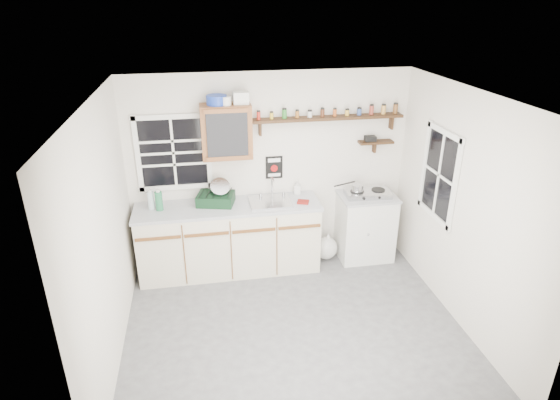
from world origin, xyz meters
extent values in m
cube|color=#49494B|center=(0.00, 0.00, -0.01)|extent=(3.60, 3.20, 0.02)
cube|color=white|center=(0.00, 0.00, 2.51)|extent=(3.60, 3.20, 0.02)
cube|color=silver|center=(-1.81, 0.00, 1.25)|extent=(0.02, 3.20, 2.50)
cube|color=silver|center=(1.81, 0.00, 1.25)|extent=(0.02, 3.20, 2.50)
cube|color=silver|center=(0.00, 1.61, 1.25)|extent=(3.60, 0.02, 2.50)
cube|color=silver|center=(0.00, -1.61, 1.25)|extent=(3.60, 0.02, 2.50)
cube|color=beige|center=(-0.58, 1.30, 0.44)|extent=(2.27, 0.60, 0.88)
cube|color=#9FA1A7|center=(-0.58, 1.30, 0.90)|extent=(2.31, 0.62, 0.04)
cube|color=brown|center=(-1.44, 0.99, 0.70)|extent=(0.53, 0.02, 0.03)
cube|color=brown|center=(-0.87, 0.99, 0.70)|extent=(0.53, 0.02, 0.03)
cube|color=brown|center=(-0.30, 0.99, 0.70)|extent=(0.53, 0.02, 0.03)
cube|color=brown|center=(0.27, 0.99, 0.70)|extent=(0.53, 0.02, 0.03)
cube|color=silver|center=(1.25, 1.33, 0.44)|extent=(0.70, 0.55, 0.88)
cube|color=#9FA1A7|center=(1.25, 1.33, 0.90)|extent=(0.73, 0.57, 0.03)
cube|color=#B0B0B5|center=(-0.05, 1.30, 0.93)|extent=(0.52, 0.44, 0.03)
cylinder|color=#B0B0B5|center=(0.00, 1.46, 1.06)|extent=(0.02, 0.02, 0.28)
cylinder|color=#B0B0B5|center=(0.00, 1.40, 1.19)|extent=(0.02, 0.14, 0.02)
cube|color=brown|center=(-0.55, 1.45, 1.82)|extent=(0.60, 0.30, 0.65)
cube|color=black|center=(-0.55, 1.29, 1.82)|extent=(0.48, 0.02, 0.52)
cylinder|color=#1835A2|center=(-0.65, 1.45, 2.21)|extent=(0.24, 0.24, 0.11)
cube|color=silver|center=(-0.36, 1.45, 2.22)|extent=(0.18, 0.15, 0.14)
cylinder|color=silver|center=(-0.54, 1.40, 2.20)|extent=(0.12, 0.12, 0.10)
cube|color=black|center=(0.73, 1.51, 1.92)|extent=(1.91, 0.18, 0.04)
cube|color=black|center=(-0.13, 1.55, 1.82)|extent=(0.03, 0.10, 0.18)
cube|color=black|center=(1.58, 1.55, 1.82)|extent=(0.03, 0.10, 0.18)
cylinder|color=red|center=(-0.15, 1.51, 1.98)|extent=(0.05, 0.05, 0.09)
cylinder|color=black|center=(-0.15, 1.51, 2.04)|extent=(0.04, 0.04, 0.02)
cylinder|color=gold|center=(0.01, 1.51, 1.98)|extent=(0.04, 0.04, 0.08)
cylinder|color=black|center=(0.01, 1.51, 2.02)|extent=(0.04, 0.04, 0.02)
cylinder|color=#267226|center=(0.17, 1.51, 1.99)|extent=(0.06, 0.06, 0.11)
cylinder|color=black|center=(0.17, 1.51, 2.06)|extent=(0.05, 0.05, 0.02)
cylinder|color=#99591E|center=(0.33, 1.51, 1.98)|extent=(0.05, 0.05, 0.08)
cylinder|color=black|center=(0.33, 1.51, 2.03)|extent=(0.04, 0.04, 0.02)
cylinder|color=silver|center=(0.49, 1.51, 1.98)|extent=(0.06, 0.06, 0.07)
cylinder|color=black|center=(0.49, 1.51, 2.02)|extent=(0.05, 0.05, 0.02)
cylinder|color=#4C2614|center=(0.65, 1.51, 1.99)|extent=(0.05, 0.05, 0.09)
cylinder|color=black|center=(0.65, 1.51, 2.04)|extent=(0.05, 0.05, 0.02)
cylinder|color=#B24C19|center=(0.80, 1.51, 1.98)|extent=(0.04, 0.04, 0.09)
cylinder|color=black|center=(0.80, 1.51, 2.03)|extent=(0.04, 0.04, 0.02)
cylinder|color=gold|center=(0.96, 1.51, 1.97)|extent=(0.05, 0.05, 0.07)
cylinder|color=black|center=(0.96, 1.51, 2.02)|extent=(0.05, 0.05, 0.02)
cylinder|color=#334C8C|center=(1.12, 1.51, 1.98)|extent=(0.06, 0.06, 0.08)
cylinder|color=black|center=(1.12, 1.51, 2.03)|extent=(0.05, 0.05, 0.02)
cylinder|color=maroon|center=(1.28, 1.51, 1.99)|extent=(0.06, 0.06, 0.11)
cylinder|color=black|center=(1.28, 1.51, 2.06)|extent=(0.05, 0.05, 0.02)
cylinder|color=#BF8C3F|center=(1.44, 1.51, 1.99)|extent=(0.06, 0.06, 0.11)
cylinder|color=black|center=(1.44, 1.51, 2.06)|extent=(0.05, 0.05, 0.02)
cylinder|color=brown|center=(1.60, 1.51, 2.00)|extent=(0.06, 0.06, 0.12)
cylinder|color=black|center=(1.60, 1.51, 2.07)|extent=(0.05, 0.05, 0.02)
cube|color=black|center=(1.38, 1.52, 1.57)|extent=(0.45, 0.15, 0.03)
cube|color=black|center=(1.38, 1.56, 1.49)|extent=(0.03, 0.08, 0.14)
cube|color=black|center=(1.30, 1.52, 1.62)|extent=(0.14, 0.10, 0.07)
cube|color=black|center=(0.05, 1.59, 1.28)|extent=(0.22, 0.01, 0.30)
cube|color=white|center=(0.05, 1.58, 1.38)|extent=(0.16, 0.00, 0.05)
cylinder|color=#A50C0C|center=(0.05, 1.58, 1.27)|extent=(0.09, 0.01, 0.09)
cube|color=white|center=(0.05, 1.58, 1.18)|extent=(0.16, 0.00, 0.04)
cube|color=black|center=(-1.20, 1.59, 1.55)|extent=(0.85, 0.02, 0.90)
cube|color=silver|center=(-1.20, 1.59, 1.55)|extent=(0.93, 0.03, 0.98)
cube|color=black|center=(1.79, 0.55, 1.45)|extent=(0.02, 0.70, 1.00)
cube|color=silver|center=(1.79, 0.55, 1.45)|extent=(0.03, 0.78, 1.08)
cylinder|color=silver|center=(-1.51, 1.36, 1.03)|extent=(0.08, 0.08, 0.23)
cylinder|color=silver|center=(-1.51, 1.36, 1.16)|extent=(0.04, 0.04, 0.03)
cylinder|color=#257046|center=(-1.41, 1.31, 1.04)|extent=(0.09, 0.09, 0.24)
cylinder|color=silver|center=(-1.41, 1.31, 1.17)|extent=(0.05, 0.05, 0.03)
cube|color=black|center=(-0.73, 1.38, 0.99)|extent=(0.51, 0.43, 0.13)
cylinder|color=#B0B0B5|center=(-0.67, 1.38, 1.12)|extent=(0.27, 0.30, 0.27)
imported|color=white|center=(0.35, 1.52, 1.01)|extent=(0.09, 0.09, 0.18)
cube|color=maroon|center=(0.36, 1.22, 0.93)|extent=(0.18, 0.16, 0.02)
cube|color=#B0B0B5|center=(1.24, 1.31, 0.95)|extent=(0.60, 0.34, 0.07)
cylinder|color=black|center=(1.09, 1.31, 0.99)|extent=(0.18, 0.18, 0.01)
cylinder|color=black|center=(1.38, 1.31, 0.99)|extent=(0.18, 0.18, 0.01)
cylinder|color=#B0B0B5|center=(1.09, 1.31, 1.03)|extent=(0.15, 0.15, 0.10)
cylinder|color=black|center=(0.94, 1.38, 1.07)|extent=(0.22, 0.23, 0.15)
ellipsoid|color=silver|center=(0.72, 1.32, 0.17)|extent=(0.36, 0.33, 0.38)
cone|color=silver|center=(0.74, 1.32, 0.34)|extent=(0.10, 0.10, 0.10)
camera|label=1|loc=(-0.87, -4.03, 3.33)|focal=30.00mm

